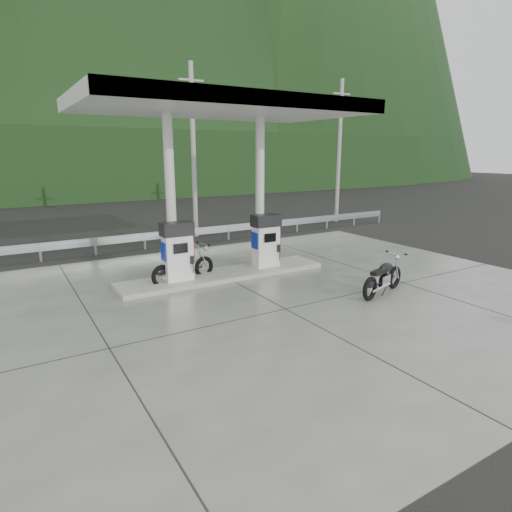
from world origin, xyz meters
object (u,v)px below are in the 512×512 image
motorcycle_left (184,266)px  motorcycle_right (383,278)px  gas_pump_left (178,251)px  gas_pump_right (266,241)px

motorcycle_left → motorcycle_right: 6.07m
gas_pump_left → motorcycle_left: 0.62m
gas_pump_left → motorcycle_right: gas_pump_left is taller
gas_pump_left → gas_pump_right: (3.20, 0.00, 0.00)m
gas_pump_left → motorcycle_right: (4.72, -3.92, -0.56)m
motorcycle_right → motorcycle_left: bearing=121.4°
gas_pump_left → motorcycle_right: bearing=-39.8°
motorcycle_left → motorcycle_right: size_ratio=1.03×
gas_pump_left → motorcycle_left: size_ratio=0.85×
gas_pump_right → motorcycle_right: bearing=-68.9°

